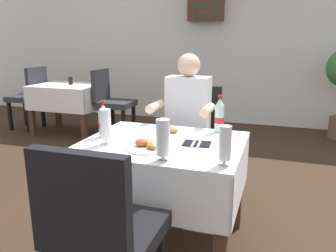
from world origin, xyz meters
name	(u,v)px	position (x,y,z in m)	size (l,w,h in m)	color
ground_plane	(178,236)	(0.00, 0.00, 0.00)	(11.00, 11.00, 0.00)	#382619
back_wall	(244,38)	(0.00, 3.64, 1.40)	(11.00, 0.12, 2.80)	silver
main_dining_table	(163,167)	(-0.08, -0.08, 0.55)	(1.02, 0.84, 0.73)	white
chair_far_diner_seat	(193,135)	(-0.08, 0.73, 0.55)	(0.44, 0.50, 0.97)	black
chair_near_camera_side	(103,230)	(-0.08, -0.89, 0.55)	(0.44, 0.50, 0.97)	black
seated_diner_far	(186,120)	(-0.12, 0.62, 0.71)	(0.50, 0.46, 1.26)	#282D42
plate_near_camera	(147,146)	(-0.12, -0.25, 0.74)	(0.25, 0.25, 0.06)	white
plate_far_diner	(171,131)	(-0.09, 0.13, 0.74)	(0.23, 0.23, 0.05)	white
beer_glass_left	(106,126)	(-0.40, -0.25, 0.84)	(0.07, 0.07, 0.23)	white
beer_glass_middle	(225,146)	(0.37, -0.40, 0.84)	(0.07, 0.07, 0.22)	white
beer_glass_right	(163,140)	(0.04, -0.42, 0.84)	(0.08, 0.08, 0.23)	white
cola_bottle_primary	(219,116)	(0.22, 0.27, 0.84)	(0.07, 0.07, 0.27)	silver
cola_bottle_secondary	(104,121)	(-0.50, -0.10, 0.84)	(0.07, 0.07, 0.25)	silver
napkin_cutlery_set	(197,143)	(0.14, -0.07, 0.73)	(0.18, 0.19, 0.01)	black
background_dining_table	(69,97)	(-2.35, 2.17, 0.54)	(0.99, 0.74, 0.73)	white
background_chair_left	(30,94)	(-3.05, 2.17, 0.55)	(0.50, 0.44, 0.97)	#2D2D33
background_chair_right	(111,99)	(-1.64, 2.17, 0.55)	(0.50, 0.44, 0.97)	#2D2D33
background_table_tumbler	(71,81)	(-2.32, 2.21, 0.78)	(0.06, 0.06, 0.11)	black
wall_bottle_rack	(206,7)	(-0.60, 3.48, 1.87)	(0.56, 0.21, 0.42)	#472D1E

